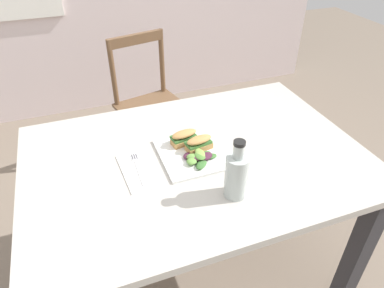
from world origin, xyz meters
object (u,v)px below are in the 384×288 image
(bottle_cold_brew, at_px, (236,177))
(fork_on_napkin, at_px, (138,166))
(dining_table, at_px, (196,180))
(plate_lunch, at_px, (196,153))
(sandwich_half_front, at_px, (199,143))
(sandwich_half_back, at_px, (184,137))
(chair_wooden_far, at_px, (151,106))

(bottle_cold_brew, bearing_deg, fork_on_napkin, 137.63)
(fork_on_napkin, distance_m, bottle_cold_brew, 0.37)
(dining_table, bearing_deg, plate_lunch, 80.54)
(dining_table, height_order, fork_on_napkin, fork_on_napkin)
(dining_table, height_order, plate_lunch, plate_lunch)
(sandwich_half_front, distance_m, sandwich_half_back, 0.07)
(dining_table, bearing_deg, bottle_cold_brew, -79.27)
(sandwich_half_front, bearing_deg, dining_table, -130.84)
(sandwich_half_back, xyz_separation_m, fork_on_napkin, (-0.20, -0.07, -0.03))
(plate_lunch, distance_m, bottle_cold_brew, 0.26)
(sandwich_half_front, bearing_deg, chair_wooden_far, 88.10)
(sandwich_half_front, bearing_deg, bottle_cold_brew, -84.51)
(dining_table, relative_size, fork_on_napkin, 6.90)
(sandwich_half_back, height_order, bottle_cold_brew, bottle_cold_brew)
(plate_lunch, bearing_deg, chair_wooden_far, 87.00)
(sandwich_half_back, bearing_deg, dining_table, -75.88)
(chair_wooden_far, xyz_separation_m, sandwich_half_back, (-0.07, -0.86, 0.33))
(chair_wooden_far, distance_m, fork_on_napkin, 1.02)
(dining_table, relative_size, bottle_cold_brew, 5.98)
(sandwich_half_front, distance_m, fork_on_napkin, 0.25)
(plate_lunch, relative_size, bottle_cold_brew, 1.26)
(chair_wooden_far, bearing_deg, sandwich_half_back, -94.69)
(chair_wooden_far, xyz_separation_m, sandwich_half_front, (-0.03, -0.92, 0.33))
(sandwich_half_back, relative_size, fork_on_napkin, 0.59)
(plate_lunch, height_order, sandwich_half_front, sandwich_half_front)
(chair_wooden_far, distance_m, bottle_cold_brew, 1.23)
(plate_lunch, distance_m, sandwich_half_front, 0.04)
(dining_table, bearing_deg, chair_wooden_far, 86.93)
(sandwich_half_front, height_order, bottle_cold_brew, bottle_cold_brew)
(plate_lunch, xyz_separation_m, fork_on_napkin, (-0.23, -0.00, 0.00))
(sandwich_half_front, relative_size, sandwich_half_back, 1.00)
(chair_wooden_far, bearing_deg, plate_lunch, -93.00)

